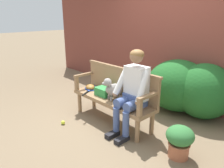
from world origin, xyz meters
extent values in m
plane|color=#7A664C|center=(0.00, 0.00, 0.00)|extent=(40.00, 40.00, 0.00)
cube|color=brown|center=(0.00, 1.69, 1.23)|extent=(8.00, 0.30, 2.45)
ellipsoid|color=#286B2D|center=(0.67, 1.35, 0.41)|extent=(0.82, 0.50, 0.81)
ellipsoid|color=#1E5B23|center=(0.47, 1.28, 0.49)|extent=(1.17, 1.16, 0.98)
ellipsoid|color=#1E5B23|center=(0.97, 1.31, 0.49)|extent=(1.00, 1.00, 0.98)
cube|color=#93704C|center=(0.00, 0.00, 0.40)|extent=(1.60, 0.46, 0.06)
cylinder|color=#93704C|center=(-0.72, -0.17, 0.19)|extent=(0.07, 0.07, 0.37)
cylinder|color=#93704C|center=(0.72, -0.17, 0.19)|extent=(0.07, 0.07, 0.37)
cylinder|color=#93704C|center=(-0.72, 0.17, 0.19)|extent=(0.07, 0.07, 0.37)
cylinder|color=#93704C|center=(0.72, 0.17, 0.19)|extent=(0.07, 0.07, 0.37)
cube|color=#93704C|center=(0.00, 0.20, 0.66)|extent=(1.60, 0.05, 0.46)
cube|color=#93704C|center=(0.00, 0.20, 0.91)|extent=(1.64, 0.06, 0.04)
cube|color=#93704C|center=(-0.76, -0.19, 0.55)|extent=(0.06, 0.06, 0.24)
cube|color=#93704C|center=(-0.76, 0.00, 0.69)|extent=(0.06, 0.46, 0.04)
cube|color=#93704C|center=(0.76, -0.19, 0.55)|extent=(0.06, 0.06, 0.24)
cube|color=#93704C|center=(0.76, 0.00, 0.69)|extent=(0.06, 0.46, 0.04)
cube|color=black|center=(0.37, -0.33, 0.04)|extent=(0.10, 0.24, 0.07)
cylinder|color=#475B93|center=(0.37, -0.25, 0.26)|extent=(0.10, 0.10, 0.38)
cylinder|color=#475B93|center=(0.37, -0.10, 0.51)|extent=(0.15, 0.30, 0.15)
cube|color=black|center=(0.57, -0.33, 0.04)|extent=(0.10, 0.24, 0.07)
cylinder|color=#475B93|center=(0.57, -0.25, 0.26)|extent=(0.10, 0.10, 0.38)
cylinder|color=#475B93|center=(0.57, -0.10, 0.51)|extent=(0.15, 0.30, 0.15)
cube|color=#475B93|center=(0.47, 0.05, 0.53)|extent=(0.32, 0.24, 0.20)
cube|color=white|center=(0.47, 0.07, 0.79)|extent=(0.34, 0.22, 0.52)
cylinder|color=white|center=(0.26, -0.04, 0.81)|extent=(0.14, 0.31, 0.44)
sphere|color=#936B4C|center=(0.24, -0.15, 0.61)|extent=(0.09, 0.09, 0.09)
cylinder|color=white|center=(0.68, -0.04, 0.81)|extent=(0.14, 0.31, 0.44)
sphere|color=#936B4C|center=(0.70, -0.15, 0.61)|extent=(0.09, 0.09, 0.09)
sphere|color=#936B4C|center=(0.47, 0.05, 1.20)|extent=(0.20, 0.20, 0.20)
ellipsoid|color=olive|center=(0.47, 0.06, 1.23)|extent=(0.21, 0.21, 0.14)
cylinder|color=gray|center=(-0.01, -0.06, 0.47)|extent=(0.04, 0.04, 0.07)
cylinder|color=gray|center=(0.08, -0.09, 0.47)|extent=(0.04, 0.04, 0.07)
cylinder|color=gray|center=(0.04, 0.09, 0.47)|extent=(0.04, 0.04, 0.07)
cylinder|color=gray|center=(0.13, 0.06, 0.47)|extent=(0.04, 0.04, 0.07)
ellipsoid|color=gray|center=(0.06, 0.00, 0.60)|extent=(0.25, 0.31, 0.21)
sphere|color=gray|center=(0.03, -0.09, 0.61)|extent=(0.12, 0.12, 0.12)
sphere|color=gray|center=(0.02, -0.11, 0.74)|extent=(0.13, 0.13, 0.13)
ellipsoid|color=gray|center=(0.00, -0.17, 0.73)|extent=(0.08, 0.09, 0.05)
ellipsoid|color=gray|center=(-0.03, -0.09, 0.73)|extent=(0.05, 0.04, 0.10)
ellipsoid|color=gray|center=(0.08, -0.12, 0.73)|extent=(0.05, 0.04, 0.10)
sphere|color=gray|center=(0.10, 0.12, 0.64)|extent=(0.06, 0.06, 0.06)
torus|color=blue|center=(-0.60, 0.06, 0.44)|extent=(0.39, 0.39, 0.02)
cylinder|color=silver|center=(-0.60, 0.06, 0.44)|extent=(0.25, 0.25, 0.00)
cube|color=blue|center=(-0.53, -0.09, 0.45)|extent=(0.06, 0.08, 0.02)
cylinder|color=black|center=(-0.47, -0.21, 0.45)|extent=(0.13, 0.21, 0.03)
ellipsoid|color=#9E6B2D|center=(-0.61, 0.01, 0.48)|extent=(0.27, 0.24, 0.09)
cube|color=#2D8E42|center=(-0.19, -0.02, 0.50)|extent=(0.29, 0.21, 0.14)
sphere|color=#CCDB33|center=(-0.48, -0.69, 0.03)|extent=(0.07, 0.07, 0.07)
cylinder|color=#A85B3D|center=(1.31, -0.03, 0.10)|extent=(0.26, 0.26, 0.19)
torus|color=#A85B3D|center=(1.31, -0.03, 0.19)|extent=(0.28, 0.28, 0.02)
ellipsoid|color=#337538|center=(1.31, -0.03, 0.31)|extent=(0.36, 0.36, 0.25)
camera|label=1|loc=(2.48, -2.31, 1.80)|focal=34.69mm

